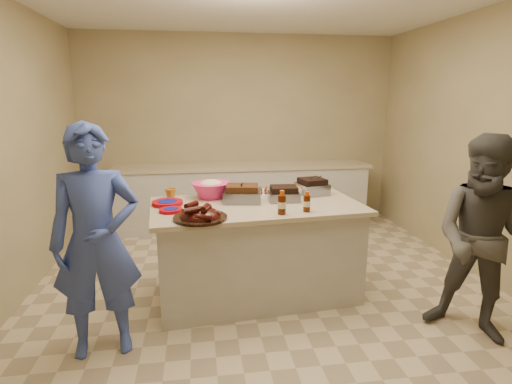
{
  "coord_description": "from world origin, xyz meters",
  "views": [
    {
      "loc": [
        -0.62,
        -3.33,
        1.82
      ],
      "look_at": [
        -0.11,
        0.16,
        0.98
      ],
      "focal_mm": 28.0,
      "sensor_mm": 36.0,
      "label": 1
    }
  ],
  "objects": [
    {
      "name": "room",
      "position": [
        0.0,
        0.0,
        0.0
      ],
      "size": [
        4.5,
        5.0,
        2.7
      ],
      "primitive_type": null,
      "color": "tan",
      "rests_on": "ground"
    },
    {
      "name": "back_counter",
      "position": [
        0.0,
        2.2,
        0.45
      ],
      "size": [
        3.6,
        0.64,
        0.9
      ],
      "primitive_type": null,
      "color": "beige",
      "rests_on": "ground"
    },
    {
      "name": "island",
      "position": [
        -0.11,
        0.11,
        0.0
      ],
      "size": [
        1.95,
        1.15,
        0.88
      ],
      "primitive_type": null,
      "rotation": [
        0.0,
        0.0,
        0.09
      ],
      "color": "beige",
      "rests_on": "ground"
    },
    {
      "name": "rib_platter",
      "position": [
        -0.62,
        -0.28,
        0.88
      ],
      "size": [
        0.47,
        0.47,
        0.17
      ],
      "primitive_type": null,
      "rotation": [
        0.0,
        0.0,
        0.1
      ],
      "color": "#3C0B06",
      "rests_on": "island"
    },
    {
      "name": "pulled_pork_tray",
      "position": [
        -0.23,
        0.2,
        0.88
      ],
      "size": [
        0.38,
        0.31,
        0.1
      ],
      "primitive_type": "cube",
      "rotation": [
        0.0,
        0.0,
        -0.17
      ],
      "color": "#47230F",
      "rests_on": "island"
    },
    {
      "name": "brisket_tray",
      "position": [
        0.16,
        0.2,
        0.88
      ],
      "size": [
        0.3,
        0.25,
        0.08
      ],
      "primitive_type": "cube",
      "rotation": [
        0.0,
        0.0,
        -0.06
      ],
      "color": "black",
      "rests_on": "island"
    },
    {
      "name": "roasting_pan",
      "position": [
        0.49,
        0.41,
        0.88
      ],
      "size": [
        0.32,
        0.32,
        0.11
      ],
      "primitive_type": "cube",
      "rotation": [
        0.0,
        0.0,
        0.23
      ],
      "color": "gray",
      "rests_on": "island"
    },
    {
      "name": "coleslaw_bowl",
      "position": [
        -0.51,
        0.41,
        0.88
      ],
      "size": [
        0.4,
        0.4,
        0.25
      ],
      "primitive_type": null,
      "rotation": [
        0.0,
        0.0,
        0.09
      ],
      "color": "#E62B73",
      "rests_on": "island"
    },
    {
      "name": "sausage_plate",
      "position": [
        0.04,
        0.5,
        0.88
      ],
      "size": [
        0.35,
        0.35,
        0.05
      ],
      "primitive_type": "cylinder",
      "rotation": [
        0.0,
        0.0,
        -0.17
      ],
      "color": "silver",
      "rests_on": "island"
    },
    {
      "name": "mac_cheese_dish",
      "position": [
        0.48,
        0.49,
        0.88
      ],
      "size": [
        0.36,
        0.29,
        0.09
      ],
      "primitive_type": "cube",
      "rotation": [
        0.0,
        0.0,
        0.17
      ],
      "color": "orange",
      "rests_on": "island"
    },
    {
      "name": "bbq_bottle_a",
      "position": [
        0.05,
        -0.24,
        0.88
      ],
      "size": [
        0.07,
        0.07,
        0.2
      ],
      "primitive_type": "cylinder",
      "rotation": [
        0.0,
        0.0,
        0.09
      ],
      "color": "#3E1504",
      "rests_on": "island"
    },
    {
      "name": "bbq_bottle_b",
      "position": [
        0.27,
        -0.2,
        0.88
      ],
      "size": [
        0.06,
        0.06,
        0.18
      ],
      "primitive_type": "cylinder",
      "rotation": [
        0.0,
        0.0,
        0.09
      ],
      "color": "#3E1504",
      "rests_on": "island"
    },
    {
      "name": "mustard_bottle",
      "position": [
        -0.29,
        0.27,
        0.88
      ],
      "size": [
        0.05,
        0.05,
        0.13
      ],
      "primitive_type": "cylinder",
      "rotation": [
        0.0,
        0.0,
        0.09
      ],
      "color": "gold",
      "rests_on": "island"
    },
    {
      "name": "sauce_bowl",
      "position": [
        -0.2,
        0.22,
        0.88
      ],
      "size": [
        0.15,
        0.06,
        0.15
      ],
      "primitive_type": "imported",
      "rotation": [
        0.0,
        0.0,
        0.09
      ],
      "color": "silver",
      "rests_on": "island"
    },
    {
      "name": "plate_stack_large",
      "position": [
        -0.9,
        0.2,
        0.88
      ],
      "size": [
        0.3,
        0.3,
        0.03
      ],
      "primitive_type": "cylinder",
      "rotation": [
        0.0,
        0.0,
        0.09
      ],
      "color": "#9E020A",
      "rests_on": "island"
    },
    {
      "name": "plate_stack_small",
      "position": [
        -0.86,
        -0.04,
        0.88
      ],
      "size": [
        0.21,
        0.21,
        0.03
      ],
      "primitive_type": "cylinder",
      "rotation": [
        0.0,
        0.0,
        0.09
      ],
      "color": "#9E020A",
      "rests_on": "island"
    },
    {
      "name": "plastic_cup",
      "position": [
        -0.89,
        0.42,
        0.88
      ],
      "size": [
        0.11,
        0.11,
        0.11
      ],
      "primitive_type": "imported",
      "rotation": [
        0.0,
        0.0,
        0.09
      ],
      "color": "#A0691A",
      "rests_on": "island"
    },
    {
      "name": "basket_stack",
      "position": [
        -0.38,
        0.48,
        0.88
      ],
      "size": [
        0.24,
        0.2,
        0.11
      ],
      "primitive_type": "cube",
      "rotation": [
        0.0,
        0.0,
        -0.14
      ],
      "color": "#9E020A",
      "rests_on": "island"
    },
    {
      "name": "guest_blue",
      "position": [
        -1.34,
        -0.57,
        0.0
      ],
      "size": [
        0.86,
        1.74,
        0.4
      ],
      "primitive_type": "imported",
      "rotation": [
        0.0,
        0.0,
        0.15
      ],
      "color": "#394EA7",
      "rests_on": "ground"
    },
    {
      "name": "guest_gray",
      "position": [
        1.48,
        -0.8,
        0.0
      ],
      "size": [
        1.65,
        1.66,
        0.6
      ],
      "primitive_type": "imported",
      "rotation": [
        0.0,
        0.0,
        -0.78
      ],
      "color": "#514E49",
      "rests_on": "ground"
    }
  ]
}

